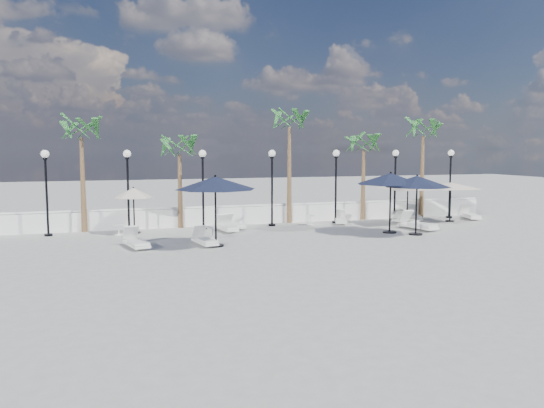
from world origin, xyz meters
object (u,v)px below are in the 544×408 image
object	(u,v)px
lounger_3	(234,224)
lounger_4	(340,220)
lounger_0	(136,242)
parasol_cream_small	(133,193)
lounger_8	(470,215)
lounger_6	(413,216)
lounger_1	(226,227)
parasol_navy_left	(215,183)
parasol_cream_sq_a	(451,183)
parasol_navy_mid	(417,182)
parasol_cream_sq_b	(408,183)
parasol_navy_right	(391,179)
lounger_5	(418,224)
lounger_7	(405,220)
lounger_2	(205,240)

from	to	relation	value
lounger_3	lounger_4	xyz separation A→B (m)	(5.72, -0.00, 0.00)
lounger_0	parasol_cream_small	size ratio (longest dim) A/B	0.92
lounger_8	lounger_6	bearing A→B (deg)	-173.59
lounger_8	lounger_1	bearing A→B (deg)	-163.20
lounger_0	parasol_navy_left	distance (m)	3.87
lounger_0	parasol_cream_sq_a	xyz separation A→B (m)	(16.52, 2.79, 1.85)
lounger_1	parasol_cream_small	size ratio (longest dim) A/B	0.86
parasol_navy_mid	parasol_cream_sq_b	world-z (taller)	parasol_navy_mid
lounger_6	parasol_navy_mid	xyz separation A→B (m)	(-2.64, -4.36, 2.17)
parasol_cream_sq_b	lounger_8	bearing A→B (deg)	9.42
lounger_4	parasol_navy_right	world-z (taller)	parasol_navy_right
lounger_8	parasol_navy_right	distance (m)	7.69
lounger_4	parasol_cream_sq_b	xyz separation A→B (m)	(3.18, -1.27, 1.94)
lounger_0	parasol_cream_small	distance (m)	4.13
lounger_0	lounger_1	bearing A→B (deg)	22.01
lounger_5	lounger_8	distance (m)	5.56
lounger_0	lounger_7	size ratio (longest dim) A/B	1.17
lounger_4	parasol_navy_left	xyz separation A→B (m)	(-7.50, -4.48, 2.31)
lounger_5	parasol_cream_sq_a	distance (m)	4.27
lounger_4	parasol_cream_sq_a	distance (m)	6.33
lounger_1	parasol_navy_mid	world-z (taller)	parasol_navy_mid
parasol_navy_mid	lounger_4	bearing A→B (deg)	111.58
lounger_6	parasol_navy_left	xyz separation A→B (m)	(-11.86, -4.48, 2.28)
lounger_3	parasol_cream_sq_a	world-z (taller)	parasol_cream_sq_a
lounger_7	parasol_cream_sq_b	size ratio (longest dim) A/B	0.37
parasol_cream_sq_a	lounger_4	bearing A→B (deg)	170.16
lounger_1	lounger_8	world-z (taller)	lounger_8
parasol_navy_left	lounger_5	bearing A→B (deg)	7.93
lounger_6	parasol_cream_sq_a	xyz separation A→B (m)	(1.59, -1.03, 1.84)
lounger_3	parasol_navy_mid	size ratio (longest dim) A/B	0.56
lounger_8	parasol_navy_left	world-z (taller)	parasol_navy_left
lounger_2	parasol_navy_left	xyz separation A→B (m)	(0.39, -0.39, 2.30)
lounger_2	lounger_5	size ratio (longest dim) A/B	0.82
lounger_2	lounger_4	xyz separation A→B (m)	(7.89, 4.09, -0.01)
parasol_cream_sq_a	parasol_navy_right	bearing A→B (deg)	-154.08
lounger_4	parasol_navy_right	bearing A→B (deg)	-54.53
lounger_4	parasol_cream_sq_a	size ratio (longest dim) A/B	0.38
lounger_5	parasol_navy_mid	distance (m)	2.68
lounger_2	lounger_4	bearing A→B (deg)	16.63
lounger_3	parasol_navy_right	xyz separation A→B (m)	(6.60, -3.50, 2.29)
lounger_5	parasol_cream_sq_a	size ratio (longest dim) A/B	0.48
lounger_7	parasol_cream_small	world-z (taller)	parasol_cream_small
lounger_1	parasol_cream_small	bearing A→B (deg)	158.98
lounger_0	parasol_cream_small	world-z (taller)	parasol_cream_small
lounger_3	lounger_7	size ratio (longest dim) A/B	1.01
lounger_3	parasol_cream_small	size ratio (longest dim) A/B	0.80
parasol_cream_sq_a	parasol_cream_sq_b	xyz separation A→B (m)	(-2.77, -0.23, 0.06)
lounger_2	parasol_cream_small	xyz separation A→B (m)	(-2.55, 4.08, 1.62)
lounger_4	lounger_7	world-z (taller)	lounger_4
parasol_navy_left	lounger_8	bearing A→B (deg)	14.64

